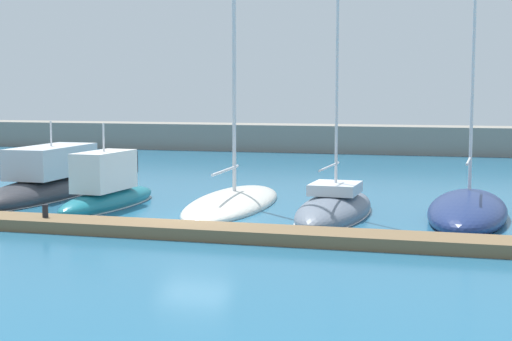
{
  "coord_description": "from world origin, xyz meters",
  "views": [
    {
      "loc": [
        9.01,
        -24.74,
        4.7
      ],
      "look_at": [
        1.06,
        4.22,
        1.54
      ],
      "focal_mm": 53.63,
      "sensor_mm": 36.0,
      "label": 1
    }
  ],
  "objects_px": {
    "motorboat_teal_fourth": "(108,190)",
    "dock_bollard": "(45,211)",
    "sailboat_ivory_fifth": "(233,201)",
    "motorboat_charcoal_third": "(50,183)",
    "sailboat_slate_sixth": "(335,209)",
    "sailboat_navy_seventh": "(468,210)"
  },
  "relations": [
    {
      "from": "motorboat_teal_fourth",
      "to": "sailboat_ivory_fifth",
      "type": "xyz_separation_m",
      "value": [
        4.76,
        1.7,
        -0.49
      ]
    },
    {
      "from": "dock_bollard",
      "to": "sailboat_navy_seventh",
      "type": "bearing_deg",
      "value": 23.12
    },
    {
      "from": "motorboat_charcoal_third",
      "to": "sailboat_ivory_fifth",
      "type": "relative_size",
      "value": 0.6
    },
    {
      "from": "sailboat_ivory_fifth",
      "to": "dock_bollard",
      "type": "relative_size",
      "value": 39.8
    },
    {
      "from": "sailboat_slate_sixth",
      "to": "motorboat_teal_fourth",
      "type": "bearing_deg",
      "value": 93.94
    },
    {
      "from": "sailboat_navy_seventh",
      "to": "motorboat_teal_fourth",
      "type": "bearing_deg",
      "value": 96.14
    },
    {
      "from": "motorboat_teal_fourth",
      "to": "motorboat_charcoal_third",
      "type": "bearing_deg",
      "value": 62.26
    },
    {
      "from": "sailboat_slate_sixth",
      "to": "sailboat_navy_seventh",
      "type": "bearing_deg",
      "value": -79.79
    },
    {
      "from": "motorboat_charcoal_third",
      "to": "sailboat_slate_sixth",
      "type": "xyz_separation_m",
      "value": [
        13.24,
        -2.2,
        -0.31
      ]
    },
    {
      "from": "motorboat_teal_fourth",
      "to": "dock_bollard",
      "type": "distance_m",
      "value": 5.02
    },
    {
      "from": "motorboat_teal_fourth",
      "to": "dock_bollard",
      "type": "relative_size",
      "value": 15.85
    },
    {
      "from": "motorboat_teal_fourth",
      "to": "dock_bollard",
      "type": "bearing_deg",
      "value": -174.74
    },
    {
      "from": "motorboat_teal_fourth",
      "to": "dock_bollard",
      "type": "height_order",
      "value": "motorboat_teal_fourth"
    },
    {
      "from": "sailboat_slate_sixth",
      "to": "dock_bollard",
      "type": "distance_m",
      "value": 10.48
    },
    {
      "from": "sailboat_slate_sixth",
      "to": "sailboat_ivory_fifth",
      "type": "bearing_deg",
      "value": 74.33
    },
    {
      "from": "motorboat_teal_fourth",
      "to": "sailboat_ivory_fifth",
      "type": "distance_m",
      "value": 5.08
    },
    {
      "from": "motorboat_charcoal_third",
      "to": "sailboat_slate_sixth",
      "type": "bearing_deg",
      "value": -100.12
    },
    {
      "from": "sailboat_ivory_fifth",
      "to": "sailboat_slate_sixth",
      "type": "relative_size",
      "value": 1.38
    },
    {
      "from": "motorboat_teal_fourth",
      "to": "sailboat_navy_seventh",
      "type": "bearing_deg",
      "value": -82.81
    },
    {
      "from": "sailboat_navy_seventh",
      "to": "dock_bollard",
      "type": "height_order",
      "value": "sailboat_navy_seventh"
    },
    {
      "from": "sailboat_ivory_fifth",
      "to": "dock_bollard",
      "type": "distance_m",
      "value": 8.15
    },
    {
      "from": "motorboat_charcoal_third",
      "to": "sailboat_ivory_fifth",
      "type": "height_order",
      "value": "sailboat_ivory_fifth"
    }
  ]
}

